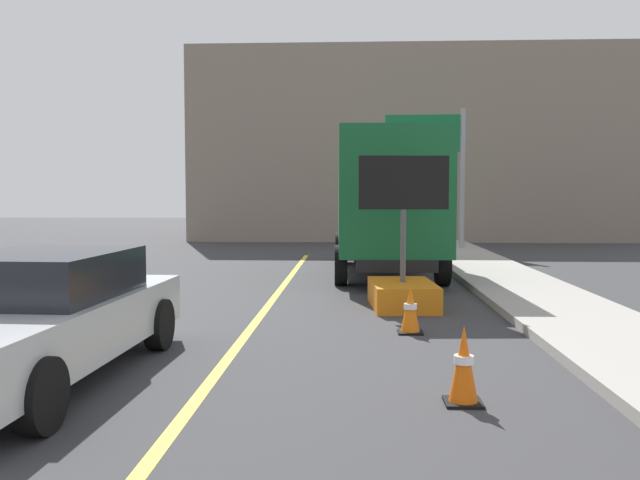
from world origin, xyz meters
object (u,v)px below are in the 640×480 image
at_px(box_truck, 386,201).
at_px(traffic_cone_mid_lane, 464,365).
at_px(arrow_board_trailer, 403,280).
at_px(pickup_car, 36,316).
at_px(highway_guide_sign, 440,154).
at_px(traffic_cone_far_lane, 410,310).

xyz_separation_m(box_truck, traffic_cone_mid_lane, (0.24, -10.37, -1.48)).
bearing_deg(arrow_board_trailer, pickup_car, -131.18).
bearing_deg(highway_guide_sign, box_truck, -107.68).
xyz_separation_m(arrow_board_trailer, pickup_car, (-4.32, -4.94, 0.22)).
bearing_deg(highway_guide_sign, traffic_cone_mid_lane, -96.51).
relative_size(pickup_car, highway_guide_sign, 0.95).
distance_m(highway_guide_sign, traffic_cone_mid_lane, 17.71).
bearing_deg(box_truck, highway_guide_sign, 72.32).
distance_m(pickup_car, highway_guide_sign, 18.12).
height_order(arrow_board_trailer, pickup_car, arrow_board_trailer).
distance_m(arrow_board_trailer, pickup_car, 6.56).
bearing_deg(box_truck, traffic_cone_far_lane, -89.87).
xyz_separation_m(pickup_car, highway_guide_sign, (6.47, 16.71, 2.73)).
height_order(highway_guide_sign, traffic_cone_mid_lane, highway_guide_sign).
relative_size(box_truck, pickup_car, 1.54).
height_order(arrow_board_trailer, highway_guide_sign, highway_guide_sign).
relative_size(arrow_board_trailer, traffic_cone_mid_lane, 3.54).
relative_size(box_truck, highway_guide_sign, 1.46).
relative_size(box_truck, traffic_cone_far_lane, 10.56).
bearing_deg(traffic_cone_far_lane, pickup_car, -147.96).
xyz_separation_m(pickup_car, traffic_cone_far_lane, (4.26, 2.67, -0.36)).
height_order(box_truck, highway_guide_sign, highway_guide_sign).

